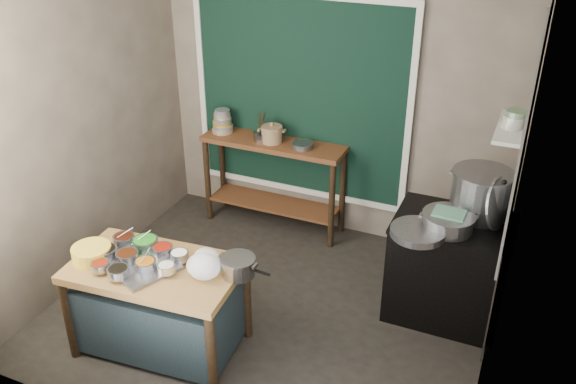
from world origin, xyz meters
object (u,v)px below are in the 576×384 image
at_px(prep_table, 159,307).
at_px(stove_block, 448,269).
at_px(back_counter, 274,184).
at_px(saucepan, 238,266).
at_px(ceramic_crock, 272,135).
at_px(condiment_tray, 137,262).
at_px(steamer, 448,222).
at_px(stock_pot, 480,194).
at_px(yellow_basin, 92,253).
at_px(utensil_cup, 261,136).

relative_size(prep_table, stove_block, 1.39).
relative_size(prep_table, back_counter, 0.86).
distance_m(saucepan, ceramic_crock, 1.95).
xyz_separation_m(back_counter, condiment_tray, (-0.16, -2.04, 0.29)).
bearing_deg(steamer, stock_pot, 60.79).
bearing_deg(yellow_basin, stock_pot, 31.97).
bearing_deg(stock_pot, stove_block, -128.31).
height_order(yellow_basin, saucepan, saucepan).
bearing_deg(yellow_basin, condiment_tray, 15.73).
xyz_separation_m(utensil_cup, stock_pot, (2.15, -0.52, 0.07)).
bearing_deg(ceramic_crock, saucepan, -72.36).
distance_m(yellow_basin, steamer, 2.68).
relative_size(condiment_tray, ceramic_crock, 2.73).
relative_size(condiment_tray, saucepan, 2.29).
bearing_deg(condiment_tray, stock_pot, 34.05).
bearing_deg(stove_block, ceramic_crock, 159.65).
bearing_deg(saucepan, steamer, 43.24).
distance_m(ceramic_crock, steamer, 2.05).
xyz_separation_m(prep_table, ceramic_crock, (0.03, 2.00, 0.65)).
relative_size(stove_block, condiment_tray, 1.52).
bearing_deg(ceramic_crock, steamer, -24.35).
xyz_separation_m(yellow_basin, saucepan, (1.08, 0.26, 0.02)).
bearing_deg(back_counter, ceramic_crock, -96.35).
relative_size(yellow_basin, utensil_cup, 1.83).
bearing_deg(condiment_tray, yellow_basin, -164.27).
relative_size(yellow_basin, saucepan, 1.12).
height_order(utensil_cup, stock_pot, stock_pot).
height_order(prep_table, condiment_tray, condiment_tray).
height_order(back_counter, saucepan, back_counter).
bearing_deg(steamer, stove_block, 75.36).
xyz_separation_m(saucepan, steamer, (1.28, 1.00, 0.13)).
height_order(condiment_tray, yellow_basin, yellow_basin).
xyz_separation_m(prep_table, utensil_cup, (-0.08, 1.99, 0.62)).
distance_m(prep_table, ceramic_crock, 2.10).
height_order(back_counter, condiment_tray, back_counter).
distance_m(yellow_basin, saucepan, 1.11).
xyz_separation_m(saucepan, ceramic_crock, (-0.59, 1.85, 0.20)).
distance_m(yellow_basin, ceramic_crock, 2.18).
bearing_deg(prep_table, stove_block, 29.26).
height_order(stove_block, steamer, steamer).
bearing_deg(saucepan, condiment_tray, -162.08).
height_order(saucepan, stock_pot, stock_pot).
height_order(prep_table, stove_block, stove_block).
relative_size(saucepan, ceramic_crock, 1.19).
xyz_separation_m(back_counter, ceramic_crock, (-0.00, -0.02, 0.55)).
relative_size(condiment_tray, utensil_cup, 3.76).
bearing_deg(ceramic_crock, back_counter, 83.65).
bearing_deg(utensil_cup, prep_table, -87.61).
relative_size(ceramic_crock, steamer, 0.53).
bearing_deg(prep_table, saucepan, 9.37).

